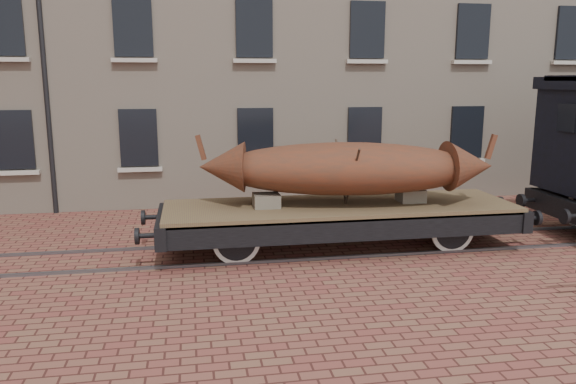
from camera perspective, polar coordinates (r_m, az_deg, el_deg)
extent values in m
plane|color=brown|center=(13.62, 9.80, -5.46)|extent=(90.00, 90.00, 0.00)
cube|color=beige|center=(23.68, 9.10, 18.74)|extent=(40.00, 10.00, 14.00)
cube|color=black|center=(18.02, -26.12, 4.79)|extent=(1.10, 0.12, 1.70)
cube|color=#BAB2A4|center=(18.07, -25.91, 1.78)|extent=(1.30, 0.18, 0.12)
cube|color=black|center=(17.37, -14.93, 5.36)|extent=(1.10, 0.12, 1.70)
cube|color=#BAB2A4|center=(17.43, -14.79, 2.23)|extent=(1.30, 0.18, 0.12)
cube|color=black|center=(17.41, -3.33, 5.73)|extent=(1.10, 0.12, 1.70)
cube|color=#BAB2A4|center=(17.47, -3.27, 2.61)|extent=(1.30, 0.18, 0.12)
cube|color=black|center=(18.15, 7.77, 5.88)|extent=(1.10, 0.12, 1.70)
cube|color=#BAB2A4|center=(18.20, 7.75, 2.88)|extent=(1.30, 0.18, 0.12)
cube|color=black|center=(19.49, 17.68, 5.82)|extent=(1.10, 0.12, 1.70)
cube|color=#BAB2A4|center=(19.54, 17.60, 3.03)|extent=(1.30, 0.18, 0.12)
cube|color=black|center=(21.33, 26.10, 5.63)|extent=(1.10, 0.12, 1.70)
cube|color=#BAB2A4|center=(21.38, 25.97, 3.09)|extent=(1.30, 0.18, 0.12)
cube|color=black|center=(18.00, -27.03, 14.94)|extent=(1.10, 0.12, 1.70)
cube|color=#BAB2A4|center=(17.89, -26.81, 11.93)|extent=(1.30, 0.18, 0.12)
cube|color=black|center=(17.35, -15.49, 15.92)|extent=(1.10, 0.12, 1.70)
cube|color=#BAB2A4|center=(17.23, -15.33, 12.79)|extent=(1.30, 0.18, 0.12)
cube|color=black|center=(17.39, -3.46, 16.28)|extent=(1.10, 0.12, 1.70)
cube|color=#BAB2A4|center=(17.28, -3.39, 13.16)|extent=(1.30, 0.18, 0.12)
cube|color=black|center=(18.13, 8.05, 15.99)|extent=(1.10, 0.12, 1.70)
cube|color=#BAB2A4|center=(18.02, 8.03, 13.00)|extent=(1.30, 0.18, 0.12)
cube|color=black|center=(19.47, 18.27, 15.22)|extent=(1.10, 0.12, 1.70)
cube|color=#BAB2A4|center=(19.37, 18.17, 12.43)|extent=(1.30, 0.18, 0.12)
cube|color=black|center=(21.31, 26.87, 14.21)|extent=(1.10, 0.12, 1.70)
cube|color=#BAB2A4|center=(21.22, 26.73, 11.66)|extent=(1.30, 0.18, 0.12)
cube|color=#59595E|center=(12.97, 10.87, -6.22)|extent=(30.00, 0.08, 0.06)
cube|color=#59595E|center=(14.26, 8.84, -4.53)|extent=(30.00, 0.08, 0.06)
cube|color=brown|center=(13.03, 5.31, -1.51)|extent=(8.05, 2.36, 0.13)
cube|color=black|center=(12.07, 6.64, -3.84)|extent=(8.05, 0.17, 0.48)
cube|color=black|center=(14.12, 4.13, -1.56)|extent=(8.05, 0.17, 0.48)
cube|color=black|center=(12.67, -12.59, -3.31)|extent=(0.24, 2.47, 0.48)
cylinder|color=black|center=(11.92, -14.21, -4.33)|extent=(0.38, 0.11, 0.11)
cylinder|color=black|center=(11.93, -15.08, -4.35)|extent=(0.09, 0.34, 0.34)
cylinder|color=black|center=(13.47, -13.72, -2.50)|extent=(0.38, 0.11, 0.11)
cylinder|color=black|center=(13.48, -14.50, -2.52)|extent=(0.09, 0.34, 0.34)
cube|color=black|center=(14.65, 20.67, -1.80)|extent=(0.24, 2.47, 0.48)
cylinder|color=black|center=(14.14, 23.36, -2.46)|extent=(0.38, 0.11, 0.11)
cylinder|color=black|center=(14.24, 23.97, -2.42)|extent=(0.09, 0.34, 0.34)
cylinder|color=black|center=(15.48, 20.13, -1.09)|extent=(0.38, 0.11, 0.11)
cylinder|color=black|center=(15.57, 20.72, -1.06)|extent=(0.09, 0.34, 0.34)
cylinder|color=black|center=(12.75, -5.53, -4.10)|extent=(0.11, 2.04, 0.11)
cylinder|color=silver|center=(12.06, -5.27, -5.00)|extent=(1.03, 0.08, 1.03)
cylinder|color=black|center=(12.06, -5.27, -5.00)|extent=(0.84, 0.11, 0.84)
cube|color=black|center=(11.86, -5.24, -3.98)|extent=(0.97, 0.09, 0.11)
cylinder|color=silver|center=(13.44, -5.77, -3.29)|extent=(1.03, 0.08, 1.03)
cylinder|color=black|center=(13.44, -5.77, -3.29)|extent=(0.84, 0.11, 0.84)
cube|color=black|center=(13.50, -5.83, -2.10)|extent=(0.97, 0.09, 0.11)
cylinder|color=black|center=(13.99, 15.09, -3.05)|extent=(0.11, 2.04, 0.11)
cylinder|color=silver|center=(13.36, 16.38, -3.80)|extent=(1.03, 0.08, 1.03)
cylinder|color=black|center=(13.36, 16.38, -3.80)|extent=(0.84, 0.11, 0.84)
cube|color=black|center=(13.18, 16.69, -2.86)|extent=(0.97, 0.09, 0.11)
cylinder|color=silver|center=(14.62, 13.91, -2.37)|extent=(1.03, 0.08, 1.03)
cylinder|color=black|center=(14.62, 13.91, -2.37)|extent=(0.84, 0.11, 0.84)
cube|color=black|center=(14.68, 13.76, -1.28)|extent=(0.97, 0.09, 0.11)
cube|color=black|center=(13.13, 5.27, -3.29)|extent=(4.29, 0.06, 0.06)
cube|color=gray|center=(12.65, -2.20, -0.87)|extent=(0.59, 0.54, 0.30)
cube|color=gray|center=(13.53, 12.36, -0.32)|extent=(0.59, 0.54, 0.30)
ellipsoid|color=maroon|center=(12.90, 5.95, 2.37)|extent=(6.20, 2.72, 1.20)
cone|color=maroon|center=(12.84, -6.73, 2.55)|extent=(1.19, 1.28, 1.14)
cube|color=maroon|center=(12.83, -8.85, 4.49)|extent=(0.25, 0.16, 0.58)
cone|color=maroon|center=(13.55, 17.97, 2.53)|extent=(1.19, 1.28, 1.14)
cube|color=maroon|center=(13.66, 19.93, 4.35)|extent=(0.25, 0.16, 0.58)
cylinder|color=#3C2E24|center=(12.46, 6.54, 1.44)|extent=(0.05, 1.02, 1.43)
cylinder|color=#3C2E24|center=(13.38, 5.38, 2.15)|extent=(0.05, 1.02, 1.43)
cube|color=black|center=(15.53, 25.88, -1.41)|extent=(0.24, 2.66, 0.50)
cylinder|color=black|center=(14.54, 26.29, -2.25)|extent=(0.09, 0.35, 0.35)
cylinder|color=black|center=(15.97, 22.58, -0.81)|extent=(0.09, 0.35, 0.35)
cube|color=black|center=(15.23, 26.54, 6.76)|extent=(0.09, 0.67, 0.67)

